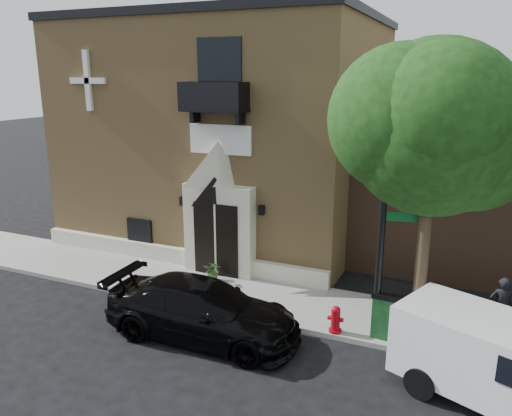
% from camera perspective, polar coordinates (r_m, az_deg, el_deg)
% --- Properties ---
extents(ground, '(120.00, 120.00, 0.00)m').
position_cam_1_polar(ground, '(15.59, -5.54, -11.88)').
color(ground, black).
rests_on(ground, ground).
extents(sidewalk, '(42.00, 3.00, 0.15)m').
position_cam_1_polar(sidewalk, '(16.37, 0.16, -10.15)').
color(sidewalk, gray).
rests_on(sidewalk, ground).
extents(church, '(12.20, 11.01, 9.30)m').
position_cam_1_polar(church, '(22.46, -2.64, 8.92)').
color(church, '#AB8650').
rests_on(church, ground).
extents(street_tree_left, '(4.97, 4.38, 7.77)m').
position_cam_1_polar(street_tree_left, '(12.50, 19.80, 8.74)').
color(street_tree_left, '#38281C').
rests_on(street_tree_left, sidewalk).
extents(black_sedan, '(5.56, 2.37, 1.60)m').
position_cam_1_polar(black_sedan, '(14.02, -6.16, -11.52)').
color(black_sedan, black).
rests_on(black_sedan, ground).
extents(street_sign, '(1.17, 1.04, 6.63)m').
position_cam_1_polar(street_sign, '(13.11, 14.34, -1.21)').
color(street_sign, black).
rests_on(street_sign, sidewalk).
extents(fire_hydrant, '(0.44, 0.35, 0.77)m').
position_cam_1_polar(fire_hydrant, '(14.22, 9.08, -12.44)').
color(fire_hydrant, '#9D0510').
rests_on(fire_hydrant, sidewalk).
extents(dumpster, '(2.07, 1.30, 1.30)m').
position_cam_1_polar(dumpster, '(14.28, 17.43, -11.61)').
color(dumpster, '#0E3314').
rests_on(dumpster, sidewalk).
extents(planter, '(0.70, 0.62, 0.71)m').
position_cam_1_polar(planter, '(17.35, -4.89, -7.13)').
color(planter, '#355927').
rests_on(planter, sidewalk).
extents(pedestrian_near, '(0.68, 0.51, 1.72)m').
position_cam_1_polar(pedestrian_near, '(15.12, 26.22, -10.15)').
color(pedestrian_near, black).
rests_on(pedestrian_near, sidewalk).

